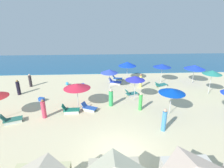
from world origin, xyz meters
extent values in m
plane|color=beige|center=(0.00, 0.00, 0.00)|extent=(60.00, 60.00, 0.00)
cube|color=#20547D|center=(0.00, 23.06, 0.06)|extent=(60.00, 13.89, 0.12)
cylinder|color=silver|center=(10.21, 8.33, 1.11)|extent=(0.05, 0.05, 2.22)
cone|color=#267F73|center=(10.21, 8.33, 2.42)|extent=(1.85, 1.85, 0.40)
cylinder|color=silver|center=(-3.09, 5.96, 0.96)|extent=(0.05, 0.05, 1.92)
cone|color=red|center=(-3.09, 5.96, 2.12)|extent=(2.30, 2.30, 0.40)
cube|color=silver|center=(-3.53, 4.89, 0.13)|extent=(1.20, 0.10, 0.26)
cube|color=silver|center=(-3.56, 5.39, 0.13)|extent=(1.20, 0.10, 0.26)
cube|color=#166C58|center=(-3.55, 5.14, 0.29)|extent=(1.36, 0.66, 0.06)
cube|color=#166C58|center=(-4.16, 5.11, 0.53)|extent=(0.35, 0.58, 0.51)
cube|color=silver|center=(-2.14, 5.27, 0.11)|extent=(1.02, 0.52, 0.21)
cube|color=silver|center=(-1.92, 5.72, 0.11)|extent=(1.02, 0.52, 0.21)
cube|color=#244DA7|center=(-2.03, 5.49, 0.24)|extent=(1.37, 1.06, 0.06)
cube|color=#244DA7|center=(-2.54, 5.74, 0.44)|extent=(0.54, 0.64, 0.43)
cube|color=silver|center=(-7.71, 3.61, 0.13)|extent=(1.13, 0.48, 0.25)
cube|color=silver|center=(-7.91, 4.11, 0.13)|extent=(1.13, 0.48, 0.25)
cube|color=#276357|center=(-7.81, 3.86, 0.28)|extent=(1.48, 1.08, 0.06)
cube|color=#276357|center=(-8.39, 3.63, 0.53)|extent=(0.53, 0.68, 0.52)
cylinder|color=silver|center=(10.17, 11.80, 0.90)|extent=(0.05, 0.05, 1.80)
cone|color=blue|center=(10.17, 11.80, 2.03)|extent=(2.42, 2.42, 0.46)
cylinder|color=silver|center=(-0.13, 10.59, 0.91)|extent=(0.05, 0.05, 1.83)
cone|color=blue|center=(-0.13, 10.59, 2.03)|extent=(1.94, 1.94, 0.41)
cube|color=silver|center=(0.61, 11.68, 0.11)|extent=(1.20, 0.38, 0.22)
cube|color=silver|center=(0.76, 12.22, 0.11)|extent=(1.20, 0.38, 0.22)
cube|color=#2A41BE|center=(0.68, 11.95, 0.25)|extent=(1.50, 1.01, 0.06)
cube|color=#2A41BE|center=(0.07, 12.12, 0.47)|extent=(0.57, 0.72, 0.49)
cylinder|color=silver|center=(4.67, 4.54, 0.95)|extent=(0.05, 0.05, 1.90)
cone|color=#083DB1|center=(4.67, 4.54, 2.08)|extent=(2.12, 2.12, 0.37)
cylinder|color=silver|center=(2.15, 7.25, 1.06)|extent=(0.05, 0.05, 2.11)
cone|color=#2C2EB9|center=(2.15, 7.25, 2.31)|extent=(1.84, 1.84, 0.39)
cube|color=silver|center=(2.22, 8.12, 0.12)|extent=(1.01, 0.49, 0.24)
cube|color=silver|center=(2.01, 8.58, 0.12)|extent=(1.01, 0.49, 0.24)
cube|color=#236561|center=(2.12, 8.35, 0.27)|extent=(1.35, 1.05, 0.06)
cube|color=#236561|center=(1.61, 8.12, 0.51)|extent=(0.56, 0.67, 0.52)
cylinder|color=silver|center=(6.34, 12.23, 0.98)|extent=(0.05, 0.05, 1.96)
cone|color=#1737B1|center=(6.34, 12.23, 2.16)|extent=(2.15, 2.15, 0.39)
cube|color=silver|center=(6.09, 10.49, 0.11)|extent=(1.13, 0.59, 0.22)
cube|color=silver|center=(5.84, 10.99, 0.11)|extent=(1.13, 0.59, 0.22)
cube|color=#256F6A|center=(5.96, 10.74, 0.25)|extent=(1.53, 1.21, 0.06)
cube|color=#256F6A|center=(5.39, 10.46, 0.43)|extent=(0.57, 0.71, 0.40)
cylinder|color=silver|center=(2.20, 13.08, 0.98)|extent=(0.05, 0.05, 1.95)
cone|color=blue|center=(2.20, 13.08, 2.21)|extent=(2.22, 2.22, 0.51)
cube|color=silver|center=(1.03, 12.94, 0.13)|extent=(1.03, 0.17, 0.26)
cube|color=silver|center=(1.09, 13.42, 0.13)|extent=(1.03, 0.17, 0.26)
cube|color=#2857AA|center=(1.06, 13.18, 0.29)|extent=(1.21, 0.71, 0.06)
cube|color=#2857AA|center=(0.54, 13.25, 0.50)|extent=(0.42, 0.58, 0.45)
cylinder|color=green|center=(2.35, 5.35, 0.70)|extent=(0.42, 0.42, 1.41)
sphere|color=beige|center=(2.35, 5.35, 1.50)|extent=(0.20, 0.20, 0.20)
cylinder|color=black|center=(-9.66, 9.31, 0.71)|extent=(0.43, 0.43, 1.42)
sphere|color=olive|center=(-9.66, 9.31, 1.52)|extent=(0.21, 0.21, 0.21)
cylinder|color=#438AC4|center=(3.39, 2.23, 0.75)|extent=(0.34, 0.34, 1.51)
sphere|color=tan|center=(3.39, 2.23, 1.62)|extent=(0.25, 0.25, 0.25)
cylinder|color=#2C262B|center=(-9.29, 11.60, 0.67)|extent=(0.44, 0.44, 1.34)
sphere|color=beige|center=(-9.29, 11.60, 1.43)|extent=(0.20, 0.20, 0.20)
cylinder|color=#DB3D57|center=(-5.62, 4.49, 0.70)|extent=(0.46, 0.46, 1.40)
sphere|color=#986140|center=(-5.62, 4.49, 1.50)|extent=(0.22, 0.22, 0.22)
cylinder|color=#EBDF67|center=(3.47, 10.73, 0.69)|extent=(0.44, 0.44, 1.38)
sphere|color=#8F604C|center=(3.47, 10.73, 1.50)|extent=(0.25, 0.25, 0.25)
cylinder|color=green|center=(-0.17, 6.29, 0.70)|extent=(0.49, 0.49, 1.39)
sphere|color=beige|center=(-0.17, 6.29, 1.51)|extent=(0.25, 0.25, 0.25)
sphere|color=#2E95D9|center=(-5.15, 11.89, 0.19)|extent=(0.37, 0.37, 0.37)
cube|color=#204EAF|center=(-6.84, 7.60, 0.17)|extent=(0.61, 0.46, 0.35)
cube|color=blue|center=(-3.26, 11.26, 0.18)|extent=(0.59, 0.57, 0.35)
camera|label=1|loc=(-0.85, -8.39, 7.60)|focal=28.63mm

